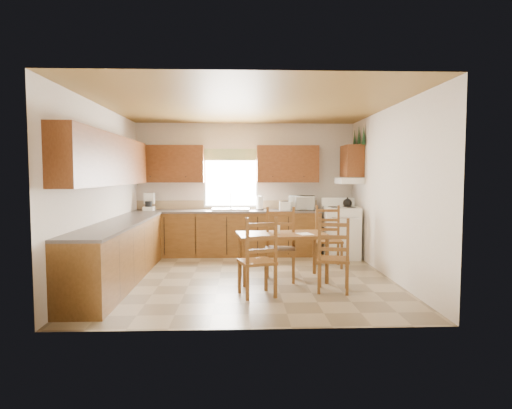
{
  "coord_description": "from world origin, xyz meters",
  "views": [
    {
      "loc": [
        -0.11,
        -6.67,
        1.64
      ],
      "look_at": [
        0.15,
        0.3,
        1.15
      ],
      "focal_mm": 30.0,
      "sensor_mm": 36.0,
      "label": 1
    }
  ],
  "objects_px": {
    "chair_near_left": "(257,256)",
    "stove": "(341,233)",
    "chair_far_left": "(280,245)",
    "chair_near_right": "(333,254)",
    "chair_far_right": "(329,237)",
    "dining_table": "(282,257)",
    "microwave": "(302,203)"
  },
  "relations": [
    {
      "from": "stove",
      "to": "dining_table",
      "type": "xyz_separation_m",
      "value": [
        -1.34,
        -1.73,
        -0.13
      ]
    },
    {
      "from": "microwave",
      "to": "chair_near_left",
      "type": "distance_m",
      "value": 3.15
    },
    {
      "from": "dining_table",
      "to": "chair_far_right",
      "type": "xyz_separation_m",
      "value": [
        0.93,
        0.92,
        0.17
      ]
    },
    {
      "from": "stove",
      "to": "microwave",
      "type": "relative_size",
      "value": 2.03
    },
    {
      "from": "chair_near_left",
      "to": "stove",
      "type": "bearing_deg",
      "value": -140.85
    },
    {
      "from": "microwave",
      "to": "chair_far_left",
      "type": "relative_size",
      "value": 0.43
    },
    {
      "from": "microwave",
      "to": "chair_near_right",
      "type": "bearing_deg",
      "value": -77.79
    },
    {
      "from": "microwave",
      "to": "stove",
      "type": "bearing_deg",
      "value": -14.18
    },
    {
      "from": "stove",
      "to": "chair_near_left",
      "type": "height_order",
      "value": "chair_near_left"
    },
    {
      "from": "stove",
      "to": "dining_table",
      "type": "relative_size",
      "value": 0.72
    },
    {
      "from": "dining_table",
      "to": "chair_near_right",
      "type": "relative_size",
      "value": 1.3
    },
    {
      "from": "chair_far_right",
      "to": "microwave",
      "type": "bearing_deg",
      "value": 108.55
    },
    {
      "from": "dining_table",
      "to": "chair_near_left",
      "type": "distance_m",
      "value": 0.96
    },
    {
      "from": "chair_near_left",
      "to": "chair_far_left",
      "type": "height_order",
      "value": "chair_far_left"
    },
    {
      "from": "microwave",
      "to": "chair_near_right",
      "type": "relative_size",
      "value": 0.46
    },
    {
      "from": "stove",
      "to": "chair_far_left",
      "type": "bearing_deg",
      "value": -123.71
    },
    {
      "from": "chair_near_left",
      "to": "microwave",
      "type": "bearing_deg",
      "value": -125.97
    },
    {
      "from": "microwave",
      "to": "chair_far_right",
      "type": "xyz_separation_m",
      "value": [
        0.31,
        -1.16,
        -0.53
      ]
    },
    {
      "from": "chair_near_right",
      "to": "chair_far_right",
      "type": "distance_m",
      "value": 1.61
    },
    {
      "from": "microwave",
      "to": "chair_far_right",
      "type": "height_order",
      "value": "microwave"
    },
    {
      "from": "microwave",
      "to": "dining_table",
      "type": "xyz_separation_m",
      "value": [
        -0.61,
        -2.08,
        -0.7
      ]
    },
    {
      "from": "dining_table",
      "to": "chair_far_left",
      "type": "xyz_separation_m",
      "value": [
        -0.03,
        -0.02,
        0.19
      ]
    },
    {
      "from": "chair_near_right",
      "to": "chair_far_right",
      "type": "height_order",
      "value": "chair_far_right"
    },
    {
      "from": "dining_table",
      "to": "chair_near_right",
      "type": "distance_m",
      "value": 0.96
    },
    {
      "from": "microwave",
      "to": "chair_near_left",
      "type": "height_order",
      "value": "microwave"
    },
    {
      "from": "chair_far_right",
      "to": "chair_far_left",
      "type": "bearing_deg",
      "value": -132.04
    },
    {
      "from": "dining_table",
      "to": "chair_near_right",
      "type": "height_order",
      "value": "chair_near_right"
    },
    {
      "from": "chair_far_right",
      "to": "chair_near_right",
      "type": "bearing_deg",
      "value": -96.14
    },
    {
      "from": "chair_far_left",
      "to": "dining_table",
      "type": "bearing_deg",
      "value": 43.81
    },
    {
      "from": "stove",
      "to": "chair_far_left",
      "type": "xyz_separation_m",
      "value": [
        -1.37,
        -1.75,
        0.07
      ]
    },
    {
      "from": "chair_far_left",
      "to": "chair_far_right",
      "type": "height_order",
      "value": "chair_far_left"
    },
    {
      "from": "chair_near_left",
      "to": "chair_far_left",
      "type": "bearing_deg",
      "value": -131.76
    }
  ]
}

